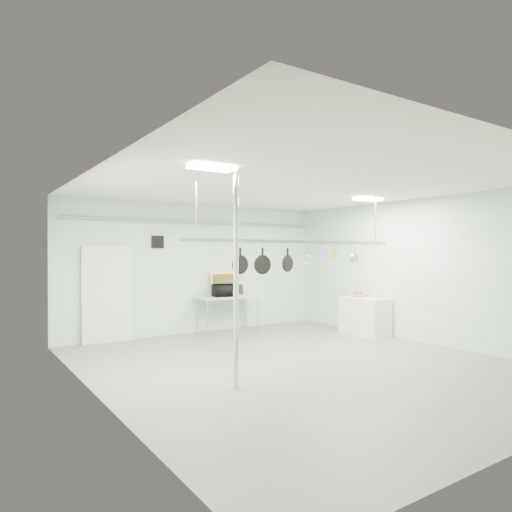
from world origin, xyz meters
TOP-DOWN VIEW (x-y plane):
  - floor at (0.00, 0.00)m, footprint 8.00×8.00m
  - ceiling at (0.00, 0.00)m, footprint 7.00×8.00m
  - back_wall at (0.00, 3.99)m, footprint 7.00×0.02m
  - right_wall at (3.49, 0.00)m, footprint 0.02×8.00m
  - door at (-2.30, 3.94)m, footprint 1.10×0.10m
  - wall_vent at (-1.10, 3.97)m, footprint 0.30×0.04m
  - conduit_pipe at (0.00, 3.90)m, footprint 6.60×0.07m
  - chrome_pole at (-1.70, -0.60)m, footprint 0.08×0.08m
  - prep_table at (0.60, 3.60)m, footprint 1.60×0.70m
  - side_cabinet at (3.15, 1.40)m, footprint 0.60×1.20m
  - pot_rack at (0.20, 0.30)m, footprint 4.80×0.06m
  - light_panel_left at (-2.20, -0.80)m, footprint 0.65×0.30m
  - light_panel_right at (2.40, 0.60)m, footprint 0.65×0.30m
  - microwave at (0.46, 3.52)m, footprint 0.62×0.47m
  - coffee_canister at (0.55, 3.51)m, footprint 0.16×0.16m
  - painting_large at (0.67, 3.90)m, footprint 0.78×0.15m
  - painting_small at (1.08, 3.90)m, footprint 0.30×0.08m
  - fruit_bowl at (3.19, 1.63)m, footprint 0.45×0.45m
  - skillet_left at (-1.07, 0.30)m, footprint 0.33×0.07m
  - skillet_mid at (-0.61, 0.30)m, footprint 0.35×0.07m
  - skillet_right at (-0.05, 0.30)m, footprint 0.32×0.14m
  - whisk at (0.42, 0.30)m, footprint 0.20×0.20m
  - grater at (1.10, 0.30)m, footprint 0.10×0.03m
  - saucepan at (1.67, 0.30)m, footprint 0.18×0.11m
  - fruit_cluster at (3.19, 1.63)m, footprint 0.24×0.24m

SIDE VIEW (x-z plane):
  - floor at x=0.00m, z-range 0.00..0.00m
  - side_cabinet at x=3.15m, z-range 0.00..0.90m
  - prep_table at x=0.60m, z-range 0.38..1.28m
  - fruit_bowl at x=3.19m, z-range 0.90..0.98m
  - fruit_cluster at x=3.19m, z-range 0.94..1.03m
  - coffee_canister at x=0.55m, z-range 0.91..1.10m
  - painting_small at x=1.08m, z-range 0.90..1.16m
  - door at x=-2.30m, z-range -0.05..2.15m
  - microwave at x=0.46m, z-range 0.91..1.21m
  - painting_large at x=0.67m, z-range 0.90..1.49m
  - back_wall at x=0.00m, z-range 0.00..3.20m
  - right_wall at x=3.49m, z-range 0.00..3.20m
  - chrome_pole at x=-1.70m, z-range 0.00..3.20m
  - skillet_mid at x=-0.61m, z-range 1.61..2.09m
  - skillet_left at x=-1.07m, z-range 1.64..2.09m
  - skillet_right at x=-0.05m, z-range 1.66..2.09m
  - whisk at x=0.42m, z-range 1.74..2.09m
  - saucepan at x=1.67m, z-range 1.79..2.09m
  - grater at x=1.10m, z-range 1.85..2.09m
  - pot_rack at x=0.20m, z-range 1.73..2.73m
  - wall_vent at x=-1.10m, z-range 2.10..2.40m
  - conduit_pipe at x=0.00m, z-range 2.71..2.79m
  - light_panel_left at x=-2.20m, z-range 3.14..3.19m
  - light_panel_right at x=2.40m, z-range 3.14..3.19m
  - ceiling at x=0.00m, z-range 3.18..3.20m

